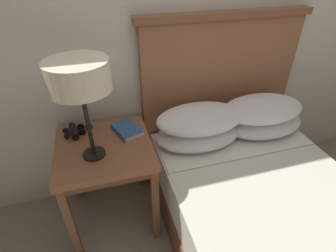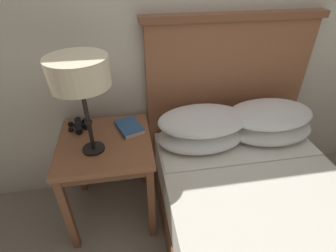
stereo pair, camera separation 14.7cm
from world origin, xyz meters
name	(u,v)px [view 1 (the left image)]	position (x,y,z in m)	size (l,w,h in m)	color
wall_back	(188,16)	(0.00, 0.95, 1.30)	(8.00, 0.06, 2.60)	beige
nightstand	(105,156)	(-0.64, 0.61, 0.57)	(0.58, 0.58, 0.66)	brown
bed	(275,226)	(0.24, 0.01, 0.33)	(1.22, 2.06, 1.33)	brown
table_lamp	(79,78)	(-0.70, 0.54, 1.14)	(0.31, 0.31, 0.57)	black
book_on_nightstand	(127,130)	(-0.48, 0.72, 0.67)	(0.20, 0.24, 0.03)	silver
binoculars_pair	(74,131)	(-0.81, 0.78, 0.68)	(0.15, 0.16, 0.05)	black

